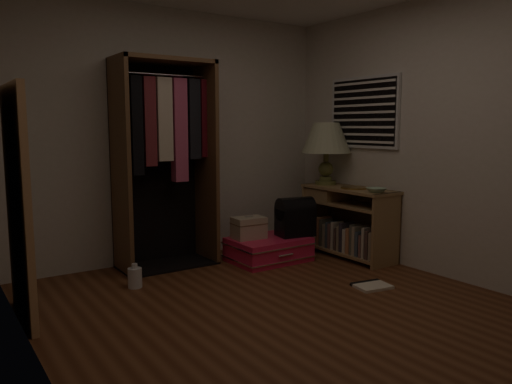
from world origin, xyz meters
TOP-DOWN VIEW (x-y plane):
  - ground at (0.00, 0.00)m, footprint 4.00×4.00m
  - room_walls at (0.08, 0.04)m, footprint 3.52×4.02m
  - console_bookshelf at (1.53, 1.04)m, footprint 0.42×1.12m
  - open_wardrobe at (-0.22, 1.77)m, footprint 0.99×0.50m
  - floor_mirror at (-1.70, 1.00)m, footprint 0.06×0.80m
  - pink_suitcase at (0.71, 1.32)m, footprint 0.81×0.60m
  - train_case at (0.52, 1.41)m, footprint 0.34×0.25m
  - black_bag at (1.00, 1.24)m, footprint 0.42×0.31m
  - table_lamp at (1.54, 1.38)m, footprint 0.60×0.60m
  - brass_tray at (1.54, 0.92)m, footprint 0.35×0.35m
  - ceramic_bowl at (1.49, 0.57)m, footprint 0.21×0.21m
  - white_jug at (-0.77, 1.26)m, footprint 0.15×0.15m
  - floor_book at (0.96, 0.11)m, footprint 0.34×0.29m

SIDE VIEW (x-z plane):
  - ground at x=0.00m, z-range 0.00..0.00m
  - floor_book at x=0.96m, z-range 0.00..0.03m
  - white_jug at x=-0.77m, z-range -0.02..0.20m
  - pink_suitcase at x=0.71m, z-range 0.00..0.25m
  - train_case at x=0.52m, z-range 0.24..0.48m
  - console_bookshelf at x=1.53m, z-range 0.02..0.77m
  - black_bag at x=1.00m, z-range 0.25..0.67m
  - brass_tray at x=1.54m, z-range 0.75..0.77m
  - ceramic_bowl at x=1.49m, z-range 0.75..0.80m
  - floor_mirror at x=-1.70m, z-range 0.00..1.70m
  - open_wardrobe at x=-0.22m, z-range 0.18..2.23m
  - table_lamp at x=1.54m, z-range 0.91..1.61m
  - room_walls at x=0.08m, z-range 0.20..2.80m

